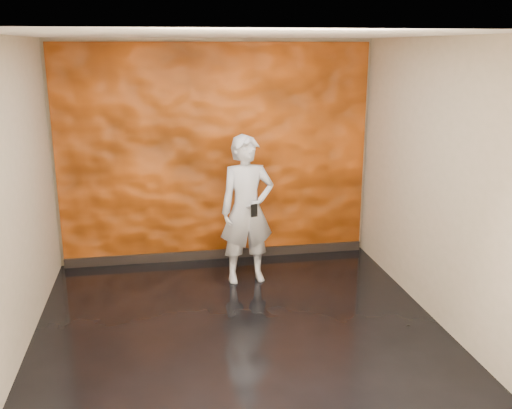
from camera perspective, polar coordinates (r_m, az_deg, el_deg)
name	(u,v)px	position (r m, az deg, el deg)	size (l,w,h in m)	color
room	(238,191)	(5.33, -1.81, 1.38)	(4.02, 4.02, 2.81)	black
feature_wall	(216,155)	(7.24, -4.04, 4.98)	(3.90, 0.06, 2.75)	#D95712
baseboard	(218,254)	(7.55, -3.82, -4.97)	(3.90, 0.04, 0.12)	black
man	(247,210)	(6.61, -0.91, -0.54)	(0.64, 0.42, 1.74)	#A0A3AF
phone	(254,211)	(6.35, -0.19, -0.61)	(0.08, 0.02, 0.15)	black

